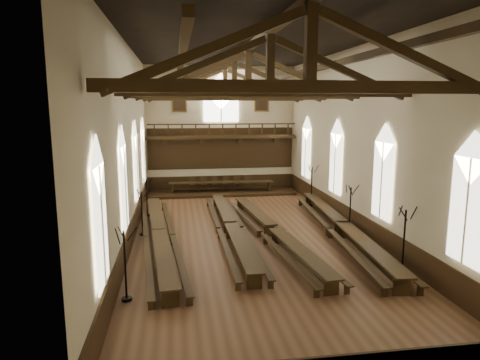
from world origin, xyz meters
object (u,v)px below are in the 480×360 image
at_px(high_table, 221,183).
at_px(candelabrum_right_far, 311,193).
at_px(refectory_row_b, 231,226).
at_px(candelabrum_right_mid, 350,219).
at_px(refectory_row_c, 273,230).
at_px(candelabrum_left_far, 147,204).
at_px(dais, 222,193).
at_px(candelabrum_left_mid, 142,221).
at_px(candelabrum_right_near, 403,253).
at_px(refectory_row_d, 342,226).
at_px(refectory_row_a, 159,233).
at_px(candelabrum_left_near, 126,279).

bearing_deg(high_table, candelabrum_right_far, -41.31).
relative_size(refectory_row_b, candelabrum_right_mid, 5.31).
bearing_deg(refectory_row_c, candelabrum_left_far, 138.49).
relative_size(refectory_row_c, dais, 1.26).
height_order(dais, candelabrum_left_mid, candelabrum_left_mid).
height_order(candelabrum_right_near, candelabrum_right_far, candelabrum_right_far).
bearing_deg(refectory_row_b, refectory_row_d, -10.53).
bearing_deg(candelabrum_left_mid, refectory_row_b, -10.02).
height_order(candelabrum_left_mid, candelabrum_right_near, candelabrum_right_near).
xyz_separation_m(refectory_row_a, candelabrum_left_mid, (-0.93, 1.73, 0.19)).
height_order(refectory_row_b, candelabrum_left_mid, candelabrum_left_mid).
bearing_deg(dais, candelabrum_right_far, -41.31).
bearing_deg(candelabrum_left_near, dais, 73.50).
distance_m(refectory_row_b, candelabrum_right_mid, 6.45).
bearing_deg(refectory_row_d, dais, 113.00).
xyz_separation_m(refectory_row_a, refectory_row_c, (5.82, -0.17, -0.04)).
bearing_deg(candelabrum_left_far, candelabrum_right_mid, -26.53).
distance_m(candelabrum_left_near, candelabrum_right_far, 17.19).
xyz_separation_m(refectory_row_c, candelabrum_right_mid, (4.35, 0.43, 0.29)).
xyz_separation_m(refectory_row_b, refectory_row_d, (5.84, -1.09, 0.05)).
relative_size(refectory_row_c, candelabrum_right_near, 5.02).
relative_size(dais, candelabrum_left_mid, 4.51).
xyz_separation_m(refectory_row_b, candelabrum_right_mid, (6.42, -0.64, 0.28)).
bearing_deg(candelabrum_right_far, refectory_row_a, -145.81).
bearing_deg(candelabrum_right_near, refectory_row_d, 96.46).
relative_size(refectory_row_a, refectory_row_b, 1.03).
bearing_deg(candelabrum_left_near, candelabrum_right_near, 4.81).
xyz_separation_m(candelabrum_left_near, candelabrum_right_far, (11.10, 13.13, 0.05)).
height_order(refectory_row_c, candelabrum_left_mid, candelabrum_left_mid).
bearing_deg(refectory_row_c, dais, 96.46).
distance_m(refectory_row_a, candelabrum_right_near, 11.47).
relative_size(candelabrum_left_mid, candelabrum_left_far, 1.04).
distance_m(candelabrum_left_far, candelabrum_right_far, 11.16).
bearing_deg(refectory_row_a, candelabrum_right_near, -27.47).
height_order(refectory_row_a, refectory_row_d, refectory_row_d).
distance_m(candelabrum_right_near, candelabrum_right_mid, 5.55).
distance_m(refectory_row_b, refectory_row_d, 5.94).
distance_m(candelabrum_left_near, candelabrum_left_far, 12.02).
bearing_deg(dais, candelabrum_left_near, -106.50).
bearing_deg(candelabrum_right_far, candelabrum_right_near, -90.00).
relative_size(refectory_row_d, candelabrum_left_near, 5.57).
xyz_separation_m(refectory_row_a, candelabrum_left_near, (-0.93, -6.22, 0.25)).
relative_size(dais, candelabrum_right_far, 3.95).
relative_size(refectory_row_c, candelabrum_left_mid, 5.67).
distance_m(refectory_row_a, candelabrum_right_far, 12.30).
bearing_deg(dais, high_table, 90.90).
relative_size(candelabrum_right_mid, candelabrum_right_far, 0.94).
relative_size(refectory_row_a, candelabrum_right_near, 5.21).
distance_m(refectory_row_b, refectory_row_c, 2.33).
distance_m(candelabrum_left_near, candelabrum_right_near, 11.14).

